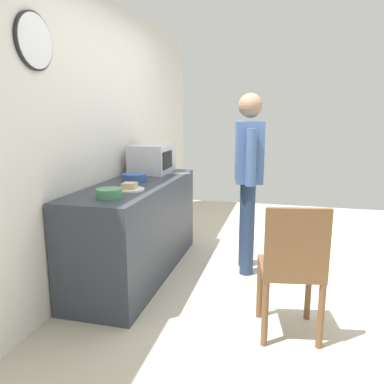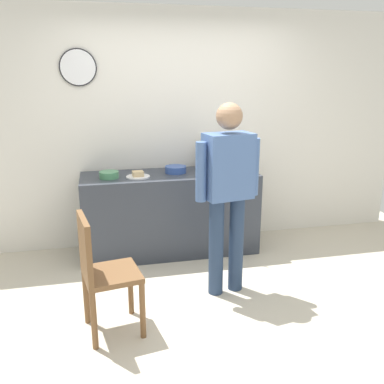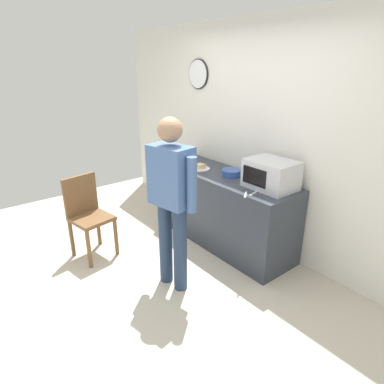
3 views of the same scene
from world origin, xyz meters
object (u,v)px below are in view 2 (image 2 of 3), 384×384
(fork_utensil, at_px, (231,177))
(person_standing, at_px, (228,186))
(salad_bowl, at_px, (176,169))
(wooden_chair, at_px, (101,269))
(sandwich_plate, at_px, (138,175))
(cereal_bowl, at_px, (109,175))
(spoon_utensil, at_px, (231,174))
(microwave, at_px, (224,156))

(fork_utensil, xyz_separation_m, person_standing, (-0.26, -0.71, 0.10))
(salad_bowl, bearing_deg, wooden_chair, -119.73)
(wooden_chair, bearing_deg, salad_bowl, 60.27)
(sandwich_plate, relative_size, person_standing, 0.14)
(fork_utensil, distance_m, wooden_chair, 1.80)
(fork_utensil, xyz_separation_m, wooden_chair, (-1.35, -1.13, -0.36))
(cereal_bowl, xyz_separation_m, person_standing, (0.97, -0.94, 0.07))
(salad_bowl, height_order, spoon_utensil, salad_bowl)
(salad_bowl, height_order, fork_utensil, salad_bowl)
(microwave, xyz_separation_m, fork_utensil, (-0.02, -0.34, -0.15))
(salad_bowl, bearing_deg, microwave, 2.30)
(person_standing, bearing_deg, wooden_chair, -159.25)
(microwave, xyz_separation_m, spoon_utensil, (0.00, -0.25, -0.15))
(salad_bowl, bearing_deg, sandwich_plate, -162.55)
(cereal_bowl, bearing_deg, person_standing, -44.26)
(sandwich_plate, distance_m, spoon_utensil, 0.97)
(person_standing, bearing_deg, fork_utensil, 69.73)
(cereal_bowl, height_order, wooden_chair, cereal_bowl)
(sandwich_plate, relative_size, wooden_chair, 0.26)
(sandwich_plate, relative_size, cereal_bowl, 1.24)
(sandwich_plate, bearing_deg, person_standing, -53.20)
(sandwich_plate, height_order, wooden_chair, sandwich_plate)
(spoon_utensil, bearing_deg, cereal_bowl, 173.94)
(sandwich_plate, relative_size, fork_utensil, 1.44)
(fork_utensil, bearing_deg, wooden_chair, -140.20)
(person_standing, bearing_deg, salad_bowl, 104.15)
(spoon_utensil, bearing_deg, fork_utensil, -105.29)
(cereal_bowl, relative_size, person_standing, 0.12)
(salad_bowl, distance_m, spoon_utensil, 0.60)
(microwave, xyz_separation_m, wooden_chair, (-1.38, -1.47, -0.51))
(cereal_bowl, relative_size, wooden_chair, 0.21)
(microwave, relative_size, sandwich_plate, 2.05)
(spoon_utensil, bearing_deg, salad_bowl, 157.71)
(cereal_bowl, bearing_deg, sandwich_plate, -7.54)
(wooden_chair, bearing_deg, fork_utensil, 39.80)
(cereal_bowl, xyz_separation_m, wooden_chair, (-0.12, -1.36, -0.39))
(fork_utensil, relative_size, person_standing, 0.10)
(sandwich_plate, relative_size, salad_bowl, 1.07)
(cereal_bowl, relative_size, spoon_utensil, 1.16)
(microwave, xyz_separation_m, sandwich_plate, (-0.96, -0.15, -0.13))
(salad_bowl, bearing_deg, cereal_bowl, -172.57)
(cereal_bowl, distance_m, spoon_utensil, 1.27)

